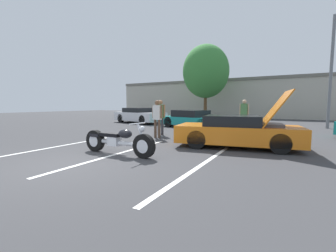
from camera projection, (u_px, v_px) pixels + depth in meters
ground_plane at (67, 164)px, 5.56m from camera, size 80.00×80.00×0.00m
parking_stripe_foreground at (60, 146)px, 7.99m from camera, size 0.12×5.21×0.01m
parking_stripe_middle at (117, 154)px, 6.71m from camera, size 0.12×5.21×0.01m
parking_stripe_back at (201, 165)px, 5.44m from camera, size 0.12×5.21×0.01m
far_building at (245, 97)px, 26.23m from camera, size 32.00×4.20×4.40m
light_pole at (333, 66)px, 13.50m from camera, size 1.21×0.28×6.79m
tree_background at (206, 72)px, 22.47m from camera, size 4.60×4.60×7.43m
motorcycle at (118, 141)px, 6.63m from camera, size 2.57×0.70×0.97m
show_car_hood_open at (238, 131)px, 7.76m from camera, size 4.30×2.40×1.93m
parked_car_left_row at (139, 115)px, 18.07m from camera, size 4.87×2.97×1.21m
parked_car_mid_row at (192, 119)px, 14.43m from camera, size 4.71×2.99×1.12m
spectator_near_motorcycle at (157, 116)px, 9.92m from camera, size 0.52×0.22×1.67m
spectator_by_show_car at (244, 112)px, 12.68m from camera, size 0.52×0.23×1.75m
spectator_midground at (160, 114)px, 10.84m from camera, size 0.52×0.22×1.69m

